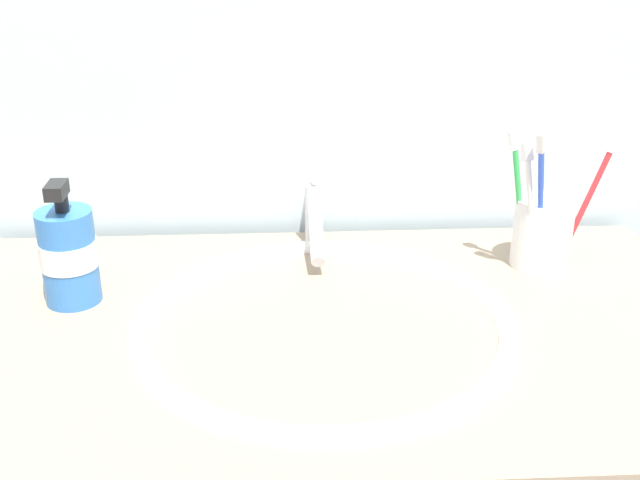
% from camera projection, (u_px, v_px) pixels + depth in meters
% --- Properties ---
extents(sink_basin, '(0.43, 0.43, 0.09)m').
position_uv_depth(sink_basin, '(321.00, 347.00, 0.90)').
color(sink_basin, white).
rests_on(sink_basin, vanity_counter).
extents(faucet, '(0.02, 0.15, 0.10)m').
position_uv_depth(faucet, '(313.00, 220.00, 1.06)').
color(faucet, silver).
rests_on(faucet, sink_basin).
extents(toothbrush_cup, '(0.07, 0.07, 0.09)m').
position_uv_depth(toothbrush_cup, '(542.00, 233.00, 1.02)').
color(toothbrush_cup, white).
rests_on(toothbrush_cup, vanity_counter).
extents(toothbrush_red, '(0.06, 0.03, 0.18)m').
position_uv_depth(toothbrush_red, '(592.00, 191.00, 0.99)').
color(toothbrush_red, red).
rests_on(toothbrush_red, toothbrush_cup).
extents(toothbrush_green, '(0.04, 0.02, 0.18)m').
position_uv_depth(toothbrush_green, '(518.00, 189.00, 0.99)').
color(toothbrush_green, green).
rests_on(toothbrush_green, toothbrush_cup).
extents(toothbrush_white, '(0.05, 0.03, 0.17)m').
position_uv_depth(toothbrush_white, '(530.00, 198.00, 0.97)').
color(toothbrush_white, white).
rests_on(toothbrush_white, toothbrush_cup).
extents(toothbrush_blue, '(0.04, 0.05, 0.19)m').
position_uv_depth(toothbrush_blue, '(541.00, 193.00, 0.96)').
color(toothbrush_blue, blue).
rests_on(toothbrush_blue, toothbrush_cup).
extents(soap_dispenser, '(0.07, 0.07, 0.15)m').
position_uv_depth(soap_dispenser, '(69.00, 254.00, 0.92)').
color(soap_dispenser, '#3372BF').
rests_on(soap_dispenser, vanity_counter).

